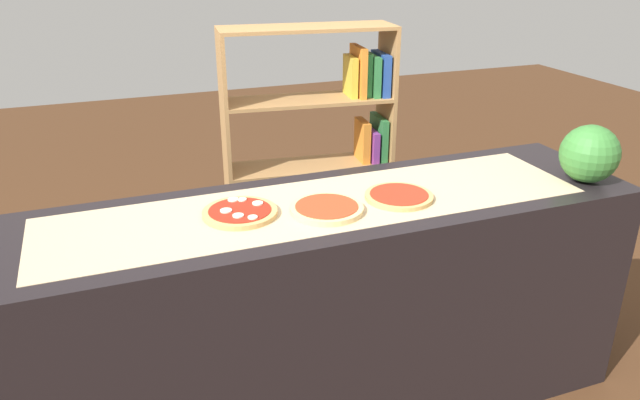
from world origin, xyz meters
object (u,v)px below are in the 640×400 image
object	(u,v)px
pizza_plain_1	(327,209)
watermelon	(590,154)
pizza_mozzarella_0	(240,212)
bookshelf	(331,171)
pizza_plain_2	(399,196)

from	to	relation	value
pizza_plain_1	watermelon	xyz separation A→B (m)	(1.11, -0.09, 0.10)
pizza_mozzarella_0	watermelon	distance (m)	1.43
pizza_mozzarella_0	pizza_plain_1	world-z (taller)	pizza_mozzarella_0
watermelon	bookshelf	world-z (taller)	bookshelf
pizza_mozzarella_0	watermelon	xyz separation A→B (m)	(1.41, -0.17, 0.11)
pizza_plain_2	bookshelf	size ratio (longest dim) A/B	0.18
pizza_plain_1	bookshelf	world-z (taller)	bookshelf
pizza_plain_2	bookshelf	bearing A→B (deg)	83.06
pizza_mozzarella_0	pizza_plain_2	xyz separation A→B (m)	(0.61, -0.07, -0.00)
pizza_plain_1	pizza_plain_2	world-z (taller)	pizza_plain_1
pizza_plain_1	pizza_mozzarella_0	bearing A→B (deg)	164.84
watermelon	pizza_plain_2	bearing A→B (deg)	172.68
pizza_mozzarella_0	bookshelf	xyz separation A→B (m)	(0.73, 0.94, -0.26)
pizza_mozzarella_0	watermelon	bearing A→B (deg)	-6.88
pizza_plain_1	pizza_plain_2	xyz separation A→B (m)	(0.30, 0.02, -0.00)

